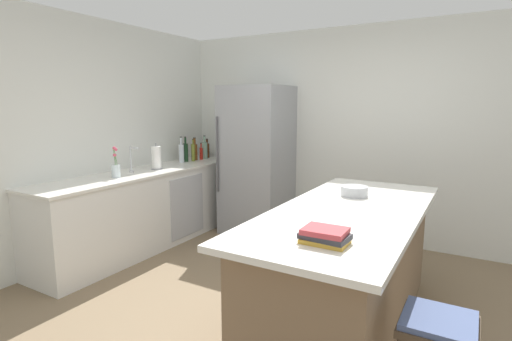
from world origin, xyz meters
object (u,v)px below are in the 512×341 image
flower_vase (116,169)px  olive_oil_bottle (193,152)px  kitchen_island (347,268)px  bar_stool (438,339)px  cookbook_stack (325,236)px  gin_bottle (205,150)px  whiskey_bottle (195,151)px  sink_faucet (132,159)px  syrup_bottle (207,150)px  soda_bottle (181,153)px  mixing_bowl (354,191)px  hot_sauce_bottle (201,153)px  wine_bottle (186,152)px  refrigerator (257,160)px  paper_towel_roll (156,158)px

flower_vase → olive_oil_bottle: bearing=93.6°
kitchen_island → bar_stool: 1.00m
bar_stool → cookbook_stack: size_ratio=2.34×
gin_bottle → cookbook_stack: 3.70m
bar_stool → whiskey_bottle: bearing=146.0°
bar_stool → gin_bottle: bearing=143.6°
whiskey_bottle → cookbook_stack: whiskey_bottle is taller
sink_faucet → whiskey_bottle: size_ratio=0.95×
syrup_bottle → kitchen_island: bearing=-34.4°
gin_bottle → olive_oil_bottle: gin_bottle is taller
whiskey_bottle → soda_bottle: soda_bottle is taller
flower_vase → syrup_bottle: bearing=94.5°
olive_oil_bottle → mixing_bowl: 2.73m
soda_bottle → hot_sauce_bottle: bearing=83.9°
bar_stool → gin_bottle: gin_bottle is taller
bar_stool → flower_vase: flower_vase is taller
flower_vase → mixing_bowl: 2.47m
gin_bottle → mixing_bowl: gin_bottle is taller
wine_bottle → mixing_bowl: 2.74m
soda_bottle → olive_oil_bottle: bearing=76.5°
hot_sauce_bottle → olive_oil_bottle: (0.01, -0.18, 0.03)m
refrigerator → bar_stool: size_ratio=3.03×
olive_oil_bottle → wine_bottle: bearing=-117.8°
syrup_bottle → mixing_bowl: size_ratio=1.25×
paper_towel_roll → whiskey_bottle: bearing=97.3°
sink_faucet → bar_stool: bearing=-18.3°
hot_sauce_bottle → soda_bottle: size_ratio=0.68×
wine_bottle → cookbook_stack: 3.48m
kitchen_island → wine_bottle: wine_bottle is taller
wine_bottle → olive_oil_bottle: bearing=62.2°
gin_bottle → soda_bottle: soda_bottle is taller
whiskey_bottle → gin_bottle: bearing=80.6°
hot_sauce_bottle → whiskey_bottle: bearing=-115.7°
whiskey_bottle → mixing_bowl: size_ratio=1.43×
bar_stool → cookbook_stack: bearing=-175.7°
kitchen_island → flower_vase: size_ratio=6.95×
refrigerator → hot_sauce_bottle: (-0.89, -0.03, 0.04)m
cookbook_stack → mixing_bowl: size_ratio=1.22×
bar_stool → refrigerator: bearing=135.4°
whiskey_bottle → soda_bottle: 0.28m
kitchen_island → refrigerator: 2.45m
olive_oil_bottle → paper_towel_roll: bearing=-85.5°
gin_bottle → kitchen_island: bearing=-33.2°
syrup_bottle → gin_bottle: 0.11m
soda_bottle → refrigerator: bearing=23.2°
sink_faucet → syrup_bottle: 1.45m
paper_towel_roll → whiskey_bottle: 0.86m
mixing_bowl → bar_stool: bearing=-56.1°
sink_faucet → olive_oil_bottle: 1.07m
refrigerator → wine_bottle: bearing=-161.8°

